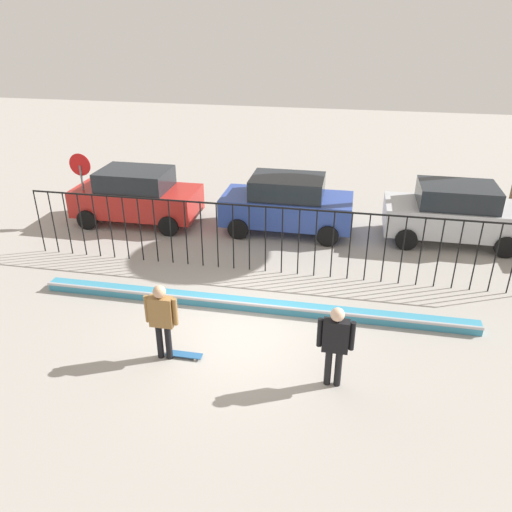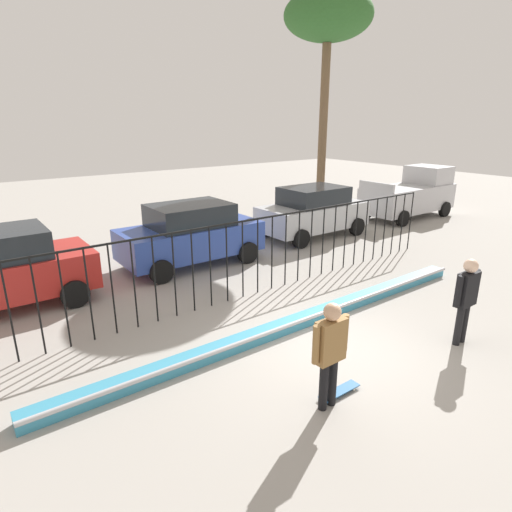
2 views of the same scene
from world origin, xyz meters
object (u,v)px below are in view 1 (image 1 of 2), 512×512
Objects in this scene: parked_car_blue at (287,204)px; stop_sign at (82,179)px; parked_car_red at (137,196)px; skateboard at (184,355)px; camera_operator at (335,340)px; skateboarder at (162,316)px; parked_car_silver at (454,213)px.

stop_sign is (-6.94, -0.71, 0.64)m from parked_car_blue.
skateboard is at bearing -64.20° from parked_car_red.
camera_operator reaches higher than skateboard.
skateboarder is 10.31m from parked_car_silver.
camera_operator is at bearing -37.64° from stop_sign.
skateboarder is at bearing -104.82° from parked_car_blue.
parked_car_blue is at bearing 67.96° from skateboard.
stop_sign is at bearing 121.49° from skateboarder.
parked_car_red reaches higher than camera_operator.
skateboarder is 0.41× the size of parked_car_red.
skateboard is at bearing 6.51° from skateboarder.
parked_car_blue is 1.00× the size of parked_car_silver.
parked_car_silver reaches higher than skateboard.
camera_operator is at bearing -111.75° from parked_car_silver.
skateboarder is at bearing -179.14° from skateboard.
camera_operator is at bearing -17.44° from skateboard.
skateboarder is 0.41× the size of parked_car_blue.
skateboarder is at bearing -130.89° from parked_car_silver.
parked_car_silver is (10.59, 0.40, 0.00)m from parked_car_red.
parked_car_blue is (1.61, 7.42, -0.10)m from skateboarder.
skateboard is at bearing -49.15° from stop_sign.
skateboard is 0.45× the size of camera_operator.
parked_car_red is 5.25m from parked_car_blue.
parked_car_silver reaches higher than camera_operator.
parked_car_blue is 1.72× the size of stop_sign.
camera_operator is 7.85m from parked_car_blue.
skateboard is 0.19× the size of parked_car_blue.
parked_car_blue is at bearing -176.40° from parked_car_silver.
parked_car_silver is 12.33m from stop_sign.
stop_sign reaches higher than parked_car_blue.
skateboarder is at bearing 62.34° from camera_operator.
camera_operator is 0.42× the size of parked_car_red.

